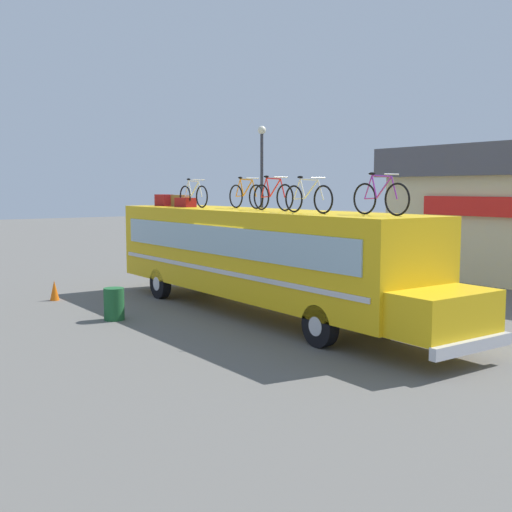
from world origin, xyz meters
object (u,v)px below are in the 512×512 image
(luggage_bag_3, at_px, (185,202))
(street_lamp, at_px, (262,178))
(bus, at_px, (259,253))
(rooftop_bicycle_1, at_px, (193,195))
(luggage_bag_1, at_px, (164,200))
(trash_bin, at_px, (114,304))
(rooftop_bicycle_3, at_px, (273,196))
(rooftop_bicycle_4, at_px, (308,198))
(rooftop_bicycle_2, at_px, (246,195))
(rooftop_bicycle_5, at_px, (380,197))
(luggage_bag_2, at_px, (180,201))
(traffic_cone, at_px, (54,290))

(luggage_bag_3, relative_size, street_lamp, 0.12)
(bus, xyz_separation_m, rooftop_bicycle_1, (-3.03, -0.33, 1.57))
(luggage_bag_1, distance_m, street_lamp, 8.39)
(bus, distance_m, luggage_bag_1, 5.32)
(bus, xyz_separation_m, trash_bin, (-1.57, -3.59, -1.26))
(rooftop_bicycle_3, relative_size, rooftop_bicycle_4, 0.99)
(rooftop_bicycle_2, distance_m, rooftop_bicycle_4, 3.83)
(rooftop_bicycle_5, bearing_deg, rooftop_bicycle_3, -177.79)
(rooftop_bicycle_3, bearing_deg, rooftop_bicycle_5, 2.21)
(rooftop_bicycle_5, bearing_deg, luggage_bag_2, -178.80)
(bus, relative_size, luggage_bag_1, 18.24)
(rooftop_bicycle_1, relative_size, traffic_cone, 2.72)
(rooftop_bicycle_1, height_order, rooftop_bicycle_4, rooftop_bicycle_1)
(luggage_bag_2, relative_size, traffic_cone, 1.05)
(luggage_bag_2, height_order, rooftop_bicycle_4, rooftop_bicycle_4)
(trash_bin, distance_m, street_lamp, 13.56)
(bus, bearing_deg, street_lamp, 143.84)
(luggage_bag_1, xyz_separation_m, traffic_cone, (-0.33, -3.66, -2.76))
(luggage_bag_1, distance_m, rooftop_bicycle_4, 7.65)
(luggage_bag_1, bearing_deg, rooftop_bicycle_3, 2.52)
(luggage_bag_2, xyz_separation_m, rooftop_bicycle_4, (6.90, -0.35, 0.18))
(luggage_bag_2, bearing_deg, luggage_bag_3, -17.39)
(bus, height_order, street_lamp, street_lamp)
(luggage_bag_3, relative_size, traffic_cone, 1.21)
(luggage_bag_1, xyz_separation_m, rooftop_bicycle_3, (5.74, 0.25, 0.19))
(luggage_bag_3, bearing_deg, luggage_bag_2, 162.61)
(rooftop_bicycle_3, height_order, rooftop_bicycle_5, rooftop_bicycle_5)
(luggage_bag_1, bearing_deg, bus, 2.89)
(trash_bin, bearing_deg, rooftop_bicycle_3, 58.63)
(bus, xyz_separation_m, rooftop_bicycle_3, (0.61, -0.01, 1.58))
(luggage_bag_2, relative_size, trash_bin, 0.77)
(rooftop_bicycle_1, relative_size, rooftop_bicycle_2, 0.98)
(luggage_bag_3, height_order, rooftop_bicycle_1, rooftop_bicycle_1)
(rooftop_bicycle_2, bearing_deg, rooftop_bicycle_5, -2.60)
(luggage_bag_1, height_order, traffic_cone, luggage_bag_1)
(rooftop_bicycle_1, bearing_deg, street_lamp, 131.56)
(luggage_bag_2, height_order, luggage_bag_3, luggage_bag_2)
(rooftop_bicycle_4, distance_m, rooftop_bicycle_5, 1.89)
(traffic_cone, relative_size, street_lamp, 0.10)
(trash_bin, height_order, street_lamp, street_lamp)
(bus, xyz_separation_m, luggage_bag_3, (-3.61, -0.28, 1.34))
(luggage_bag_3, height_order, rooftop_bicycle_3, rooftop_bicycle_3)
(bus, relative_size, luggage_bag_2, 20.02)
(rooftop_bicycle_1, distance_m, rooftop_bicycle_2, 1.94)
(traffic_cone, bearing_deg, rooftop_bicycle_1, 55.92)
(trash_bin, bearing_deg, luggage_bag_2, 128.32)
(bus, relative_size, rooftop_bicycle_5, 7.85)
(luggage_bag_1, distance_m, rooftop_bicycle_2, 3.96)
(bus, bearing_deg, traffic_cone, -144.28)
(street_lamp, bearing_deg, luggage_bag_2, -53.93)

